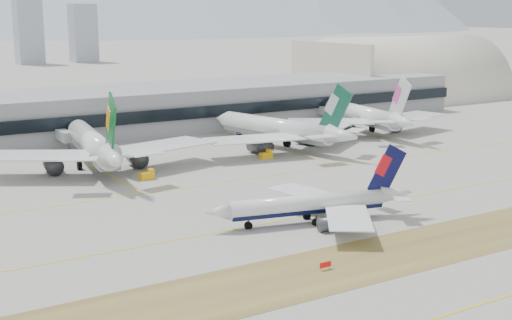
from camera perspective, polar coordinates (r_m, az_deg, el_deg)
ground at (r=153.55m, az=4.23°, el=-3.82°), size 3000.00×3000.00×0.00m
taxiing_airliner at (r=142.39m, az=4.74°, el=-3.56°), size 44.31×37.94×15.04m
widebody_eva at (r=193.85m, az=-12.80°, el=1.08°), size 64.85×64.13×23.40m
widebody_cathay at (r=218.14m, az=2.02°, el=2.42°), size 60.06×59.68×21.87m
widebody_china_air at (r=249.89m, az=8.68°, el=3.49°), size 60.62×60.05×21.95m
terminal at (r=252.11m, az=-11.37°, el=3.85°), size 280.00×43.10×15.00m
hangar at (r=353.52m, az=11.59°, el=4.84°), size 91.00×60.00×60.00m
hold_sign_left at (r=117.45m, az=5.57°, el=-8.34°), size 2.20×0.15×1.35m
gse_c at (r=203.70m, az=0.84°, el=0.40°), size 3.55×2.00×2.60m
gse_b at (r=180.57m, az=-8.70°, el=-1.21°), size 3.55×2.00×2.60m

